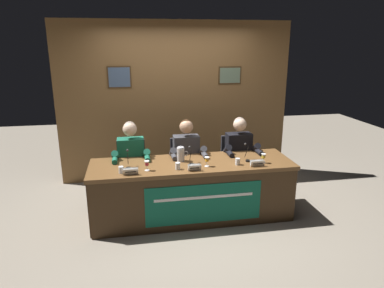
% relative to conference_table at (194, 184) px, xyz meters
% --- Properties ---
extents(ground_plane, '(12.00, 12.00, 0.00)m').
position_rel_conference_table_xyz_m(ground_plane, '(-0.00, 0.11, -0.51)').
color(ground_plane, gray).
extents(wall_back_panelled, '(3.82, 0.14, 2.60)m').
position_rel_conference_table_xyz_m(wall_back_panelled, '(-0.00, 1.62, 0.79)').
color(wall_back_panelled, brown).
rests_on(wall_back_panelled, ground_plane).
extents(conference_table, '(2.62, 0.80, 0.76)m').
position_rel_conference_table_xyz_m(conference_table, '(0.00, 0.00, 0.00)').
color(conference_table, brown).
rests_on(conference_table, ground_plane).
extents(chair_left, '(0.44, 0.44, 0.90)m').
position_rel_conference_table_xyz_m(chair_left, '(-0.78, 0.69, -0.07)').
color(chair_left, black).
rests_on(chair_left, ground_plane).
extents(panelist_left, '(0.51, 0.48, 1.23)m').
position_rel_conference_table_xyz_m(panelist_left, '(-0.78, 0.49, 0.21)').
color(panelist_left, black).
rests_on(panelist_left, ground_plane).
extents(nameplate_left, '(0.18, 0.06, 0.08)m').
position_rel_conference_table_xyz_m(nameplate_left, '(-0.79, -0.19, 0.29)').
color(nameplate_left, white).
rests_on(nameplate_left, conference_table).
extents(juice_glass_left, '(0.06, 0.06, 0.12)m').
position_rel_conference_table_xyz_m(juice_glass_left, '(-0.59, -0.09, 0.34)').
color(juice_glass_left, white).
rests_on(juice_glass_left, conference_table).
extents(water_cup_left, '(0.06, 0.06, 0.08)m').
position_rel_conference_table_xyz_m(water_cup_left, '(-0.90, -0.12, 0.29)').
color(water_cup_left, silver).
rests_on(water_cup_left, conference_table).
extents(microphone_left, '(0.06, 0.17, 0.22)m').
position_rel_conference_table_xyz_m(microphone_left, '(-0.82, 0.05, 0.32)').
color(microphone_left, black).
rests_on(microphone_left, conference_table).
extents(chair_center, '(0.44, 0.44, 0.90)m').
position_rel_conference_table_xyz_m(chair_center, '(-0.00, 0.69, -0.07)').
color(chair_center, black).
rests_on(chair_center, ground_plane).
extents(panelist_center, '(0.51, 0.48, 1.23)m').
position_rel_conference_table_xyz_m(panelist_center, '(-0.00, 0.49, 0.21)').
color(panelist_center, black).
rests_on(panelist_center, ground_plane).
extents(nameplate_center, '(0.16, 0.06, 0.08)m').
position_rel_conference_table_xyz_m(nameplate_center, '(-0.02, -0.19, 0.29)').
color(nameplate_center, white).
rests_on(nameplate_center, conference_table).
extents(juice_glass_center, '(0.06, 0.06, 0.12)m').
position_rel_conference_table_xyz_m(juice_glass_center, '(0.16, -0.07, 0.34)').
color(juice_glass_center, white).
rests_on(juice_glass_center, conference_table).
extents(water_cup_center, '(0.06, 0.06, 0.08)m').
position_rel_conference_table_xyz_m(water_cup_center, '(-0.22, -0.11, 0.29)').
color(water_cup_center, silver).
rests_on(water_cup_center, conference_table).
extents(microphone_center, '(0.06, 0.17, 0.22)m').
position_rel_conference_table_xyz_m(microphone_center, '(-0.03, 0.05, 0.32)').
color(microphone_center, black).
rests_on(microphone_center, conference_table).
extents(chair_right, '(0.44, 0.44, 0.90)m').
position_rel_conference_table_xyz_m(chair_right, '(0.77, 0.69, -0.07)').
color(chair_right, black).
rests_on(chair_right, ground_plane).
extents(panelist_right, '(0.51, 0.48, 1.23)m').
position_rel_conference_table_xyz_m(panelist_right, '(0.77, 0.49, 0.21)').
color(panelist_right, black).
rests_on(panelist_right, ground_plane).
extents(nameplate_right, '(0.18, 0.06, 0.08)m').
position_rel_conference_table_xyz_m(nameplate_right, '(0.78, -0.18, 0.29)').
color(nameplate_right, white).
rests_on(nameplate_right, conference_table).
extents(juice_glass_right, '(0.06, 0.06, 0.12)m').
position_rel_conference_table_xyz_m(juice_glass_right, '(0.90, -0.07, 0.34)').
color(juice_glass_right, white).
rests_on(juice_glass_right, conference_table).
extents(water_cup_right, '(0.06, 0.06, 0.08)m').
position_rel_conference_table_xyz_m(water_cup_right, '(0.55, -0.08, 0.29)').
color(water_cup_right, silver).
rests_on(water_cup_right, conference_table).
extents(microphone_right, '(0.06, 0.17, 0.22)m').
position_rel_conference_table_xyz_m(microphone_right, '(0.72, 0.06, 0.32)').
color(microphone_right, black).
rests_on(microphone_right, conference_table).
extents(water_pitcher_central, '(0.15, 0.10, 0.21)m').
position_rel_conference_table_xyz_m(water_pitcher_central, '(-0.14, 0.19, 0.35)').
color(water_pitcher_central, silver).
rests_on(water_pitcher_central, conference_table).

